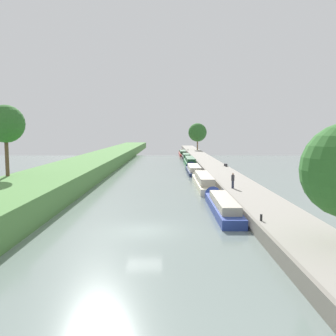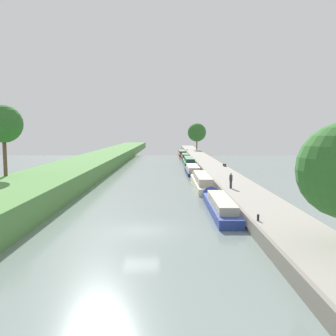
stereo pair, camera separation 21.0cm
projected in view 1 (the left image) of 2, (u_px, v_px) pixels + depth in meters
name	position (u px, v px, depth m)	size (l,w,h in m)	color
ground_plane	(143.00, 231.00, 25.61)	(160.00, 160.00, 0.00)	slate
right_towpath	(284.00, 224.00, 25.60)	(4.48, 260.00, 0.92)	gray
stone_quay	(250.00, 224.00, 25.59)	(0.25, 260.00, 0.97)	gray
narrowboat_blue	(220.00, 205.00, 31.71)	(1.83, 12.62, 1.91)	#283D93
narrowboat_cream	(202.00, 181.00, 46.12)	(1.94, 14.88, 2.20)	beige
narrowboat_navy	(192.00, 169.00, 62.17)	(2.17, 13.20, 2.06)	#141E42
narrowboat_green	(188.00, 161.00, 77.38)	(2.02, 16.74, 2.17)	#1E6033
narrowboat_black	(184.00, 156.00, 93.05)	(1.87, 11.80, 1.86)	black
narrowboat_red	(181.00, 153.00, 107.96)	(2.01, 15.57, 2.02)	maroon
tree_rightbank_midnear	(196.00, 132.00, 118.08)	(6.00, 6.00, 8.71)	brown
tree_leftbank_downstream	(4.00, 124.00, 37.91)	(3.98, 3.98, 7.52)	brown
person_walking	(231.00, 180.00, 38.65)	(0.34, 0.34, 1.66)	#282D42
mooring_bollard_near	(260.00, 217.00, 24.65)	(0.16, 0.16, 0.45)	black
mooring_bollard_far	(186.00, 150.00, 114.91)	(0.16, 0.16, 0.45)	black
park_bench	(224.00, 164.00, 63.17)	(0.44, 1.50, 0.47)	#333338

